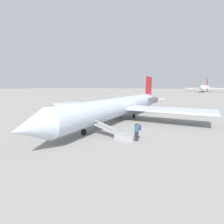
{
  "coord_description": "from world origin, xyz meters",
  "views": [
    {
      "loc": [
        21.79,
        9.76,
        4.77
      ],
      "look_at": [
        3.79,
        0.71,
        1.76
      ],
      "focal_mm": 28.0,
      "sensor_mm": 36.0,
      "label": 1
    }
  ],
  "objects_px": {
    "airplane_far_right": "(205,88)",
    "boarding_stairs": "(121,135)",
    "airplane_main": "(123,106)",
    "passenger": "(137,130)"
  },
  "relations": [
    {
      "from": "airplane_far_right",
      "to": "boarding_stairs",
      "type": "bearing_deg",
      "value": 3.14
    },
    {
      "from": "airplane_main",
      "to": "passenger",
      "type": "distance_m",
      "value": 10.0
    },
    {
      "from": "airplane_main",
      "to": "airplane_far_right",
      "type": "height_order",
      "value": "airplane_far_right"
    },
    {
      "from": "boarding_stairs",
      "to": "passenger",
      "type": "distance_m",
      "value": 1.6
    },
    {
      "from": "passenger",
      "to": "airplane_main",
      "type": "bearing_deg",
      "value": -58.02
    },
    {
      "from": "airplane_main",
      "to": "airplane_far_right",
      "type": "bearing_deg",
      "value": 176.01
    },
    {
      "from": "boarding_stairs",
      "to": "passenger",
      "type": "bearing_deg",
      "value": -177.98
    },
    {
      "from": "airplane_far_right",
      "to": "boarding_stairs",
      "type": "height_order",
      "value": "airplane_far_right"
    },
    {
      "from": "boarding_stairs",
      "to": "airplane_far_right",
      "type": "bearing_deg",
      "value": -92.27
    },
    {
      "from": "airplane_main",
      "to": "boarding_stairs",
      "type": "height_order",
      "value": "airplane_main"
    }
  ]
}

